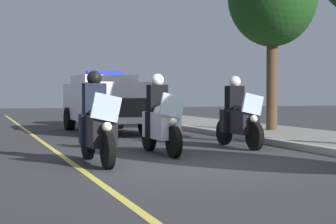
% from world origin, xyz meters
% --- Properties ---
extents(ground_plane, '(80.00, 80.00, 0.00)m').
position_xyz_m(ground_plane, '(0.00, 0.00, 0.00)').
color(ground_plane, '#333335').
extents(lane_stripe_center, '(48.00, 0.12, 0.01)m').
position_xyz_m(lane_stripe_center, '(0.00, -2.17, 0.00)').
color(lane_stripe_center, '#E0D14C').
rests_on(lane_stripe_center, ground).
extents(police_motorcycle_lead_left, '(2.14, 0.58, 1.72)m').
position_xyz_m(police_motorcycle_lead_left, '(-0.53, -1.75, 0.70)').
color(police_motorcycle_lead_left, black).
rests_on(police_motorcycle_lead_left, ground).
extents(police_motorcycle_lead_right, '(2.14, 0.58, 1.72)m').
position_xyz_m(police_motorcycle_lead_right, '(-1.65, -0.13, 0.70)').
color(police_motorcycle_lead_right, black).
rests_on(police_motorcycle_lead_right, ground).
extents(police_motorcycle_trailing, '(2.14, 0.58, 1.72)m').
position_xyz_m(police_motorcycle_trailing, '(-2.40, 2.10, 0.70)').
color(police_motorcycle_trailing, black).
rests_on(police_motorcycle_trailing, ground).
extents(police_suv, '(4.96, 2.20, 2.05)m').
position_xyz_m(police_suv, '(-8.50, 0.24, 1.07)').
color(police_suv, silver).
rests_on(police_suv, ground).
extents(cyclist_background, '(1.76, 0.33, 1.69)m').
position_xyz_m(cyclist_background, '(-13.30, 2.41, 0.84)').
color(cyclist_background, black).
rests_on(cyclist_background, ground).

